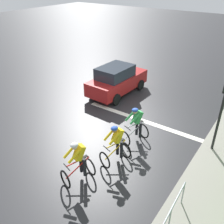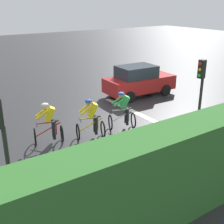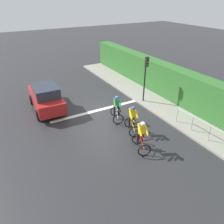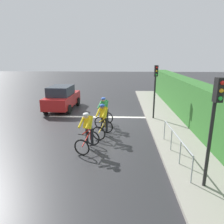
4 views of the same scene
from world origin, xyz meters
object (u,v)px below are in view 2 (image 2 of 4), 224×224
(car_red, at_px, (139,81))
(traffic_light_far_junction, at_px, (3,148))
(traffic_light_near_crossing, at_px, (200,91))
(cyclist_second, at_px, (91,120))
(cyclist_mid, at_px, (123,111))
(cyclist_lead, at_px, (49,124))
(pedestrian_railing_kerbside, at_px, (75,170))

(car_red, relative_size, traffic_light_far_junction, 1.25)
(traffic_light_far_junction, bearing_deg, traffic_light_near_crossing, -85.97)
(cyclist_second, bearing_deg, cyclist_mid, -87.40)
(cyclist_lead, xyz_separation_m, cyclist_mid, (-0.44, -3.17, 0.00))
(cyclist_lead, height_order, car_red, car_red)
(cyclist_second, height_order, traffic_light_far_junction, traffic_light_far_junction)
(cyclist_lead, distance_m, cyclist_mid, 3.20)
(traffic_light_near_crossing, distance_m, traffic_light_far_junction, 6.95)
(cyclist_second, relative_size, cyclist_mid, 1.00)
(cyclist_second, distance_m, traffic_light_far_junction, 5.54)
(cyclist_mid, relative_size, pedestrian_railing_kerbside, 0.48)
(car_red, height_order, traffic_light_far_junction, traffic_light_far_junction)
(cyclist_mid, bearing_deg, cyclist_lead, 82.03)
(cyclist_second, bearing_deg, traffic_light_near_crossing, -136.19)
(cyclist_lead, height_order, pedestrian_railing_kerbside, cyclist_lead)
(cyclist_second, height_order, traffic_light_near_crossing, traffic_light_near_crossing)
(pedestrian_railing_kerbside, bearing_deg, traffic_light_near_crossing, -89.29)
(cyclist_lead, relative_size, car_red, 0.40)
(cyclist_mid, bearing_deg, traffic_light_far_junction, 120.99)
(pedestrian_railing_kerbside, bearing_deg, cyclist_mid, -51.91)
(cyclist_mid, relative_size, car_red, 0.40)
(cyclist_lead, relative_size, traffic_light_far_junction, 0.50)
(cyclist_second, xyz_separation_m, pedestrian_railing_kerbside, (-2.96, 2.26, -0.01))
(pedestrian_railing_kerbside, bearing_deg, car_red, -49.24)
(car_red, bearing_deg, pedestrian_railing_kerbside, 130.76)
(car_red, relative_size, pedestrian_railing_kerbside, 1.21)
(cyclist_second, distance_m, cyclist_mid, 1.60)
(cyclist_second, distance_m, pedestrian_railing_kerbside, 3.72)
(traffic_light_near_crossing, bearing_deg, cyclist_lead, 51.84)
(cyclist_lead, relative_size, traffic_light_near_crossing, 0.50)
(cyclist_mid, bearing_deg, traffic_light_near_crossing, -158.40)
(car_red, bearing_deg, traffic_light_near_crossing, 159.14)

